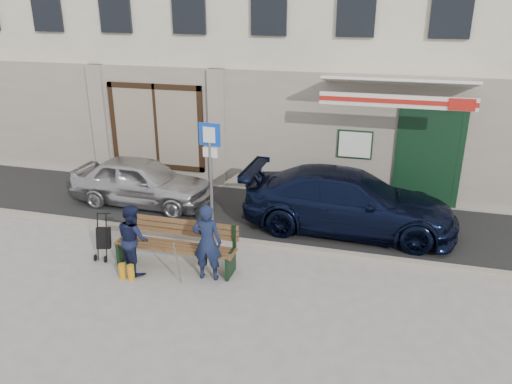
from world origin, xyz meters
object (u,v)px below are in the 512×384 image
at_px(car_silver, 142,181).
at_px(car_navy, 349,201).
at_px(parking_sign, 210,163).
at_px(man, 207,242).
at_px(bench, 173,245).
at_px(stroller, 103,239).
at_px(woman, 133,238).

xyz_separation_m(car_silver, car_navy, (5.19, -0.16, 0.08)).
xyz_separation_m(parking_sign, man, (0.51, -1.65, -0.96)).
relative_size(car_navy, bench, 1.97).
bearing_deg(parking_sign, car_navy, 29.06).
bearing_deg(stroller, car_navy, 14.11).
distance_m(car_silver, parking_sign, 2.95).
height_order(bench, stroller, bench).
height_order(woman, stroller, woman).
distance_m(car_navy, woman, 4.76).
bearing_deg(stroller, parking_sign, 23.33).
distance_m(car_silver, man, 4.17).
bearing_deg(car_silver, man, -134.29).
relative_size(man, stroller, 1.59).
distance_m(woman, stroller, 0.94).
height_order(parking_sign, woman, parking_sign).
distance_m(car_navy, bench, 4.05).
relative_size(bench, man, 1.61).
relative_size(car_navy, stroller, 5.06).
distance_m(bench, man, 0.88).
bearing_deg(car_silver, parking_sign, -117.74).
xyz_separation_m(car_silver, woman, (1.44, -3.10, 0.07)).
relative_size(car_navy, parking_sign, 1.85).
height_order(car_silver, man, man).
relative_size(parking_sign, man, 1.72).
xyz_separation_m(car_navy, parking_sign, (-2.80, -1.18, 1.02)).
bearing_deg(woman, bench, -113.41).
bearing_deg(woman, parking_sign, -78.48).
bearing_deg(bench, parking_sign, 78.65).
distance_m(car_navy, stroller, 5.30).
bearing_deg(parking_sign, woman, -112.01).
height_order(parking_sign, man, parking_sign).
bearing_deg(parking_sign, man, -66.64).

